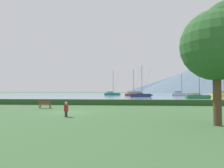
{
  "coord_description": "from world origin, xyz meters",
  "views": [
    {
      "loc": [
        5.97,
        -20.33,
        2.12
      ],
      "look_at": [
        0.02,
        41.94,
        4.32
      ],
      "focal_mm": 32.94,
      "sensor_mm": 36.0,
      "label": 1
    }
  ],
  "objects_px": {
    "sailboat_slip_0": "(223,95)",
    "sailboat_slip_4": "(198,96)",
    "sailboat_slip_1": "(181,94)",
    "sailboat_slip_2": "(141,95)",
    "sailboat_slip_5": "(112,94)",
    "park_bench_near_path": "(45,104)",
    "park_tree": "(219,41)",
    "sailboat_slip_6": "(133,94)",
    "person_seated_viewer": "(66,109)"
  },
  "relations": [
    {
      "from": "sailboat_slip_0",
      "to": "sailboat_slip_4",
      "type": "relative_size",
      "value": 1.1
    },
    {
      "from": "sailboat_slip_1",
      "to": "sailboat_slip_4",
      "type": "height_order",
      "value": "sailboat_slip_4"
    },
    {
      "from": "sailboat_slip_2",
      "to": "sailboat_slip_5",
      "type": "relative_size",
      "value": 0.88
    },
    {
      "from": "park_bench_near_path",
      "to": "park_tree",
      "type": "distance_m",
      "value": 20.02
    },
    {
      "from": "sailboat_slip_4",
      "to": "sailboat_slip_6",
      "type": "relative_size",
      "value": 0.88
    },
    {
      "from": "sailboat_slip_4",
      "to": "sailboat_slip_1",
      "type": "bearing_deg",
      "value": 81.44
    },
    {
      "from": "sailboat_slip_5",
      "to": "sailboat_slip_6",
      "type": "xyz_separation_m",
      "value": [
        10.56,
        -11.84,
        -0.08
      ]
    },
    {
      "from": "sailboat_slip_2",
      "to": "sailboat_slip_4",
      "type": "relative_size",
      "value": 1.08
    },
    {
      "from": "sailboat_slip_0",
      "to": "sailboat_slip_4",
      "type": "distance_m",
      "value": 21.87
    },
    {
      "from": "sailboat_slip_4",
      "to": "park_tree",
      "type": "xyz_separation_m",
      "value": [
        -13.35,
        -47.2,
        4.61
      ]
    },
    {
      "from": "sailboat_slip_0",
      "to": "sailboat_slip_5",
      "type": "bearing_deg",
      "value": 138.87
    },
    {
      "from": "sailboat_slip_0",
      "to": "sailboat_slip_5",
      "type": "height_order",
      "value": "sailboat_slip_5"
    },
    {
      "from": "sailboat_slip_1",
      "to": "sailboat_slip_6",
      "type": "bearing_deg",
      "value": -176.33
    },
    {
      "from": "sailboat_slip_2",
      "to": "sailboat_slip_6",
      "type": "bearing_deg",
      "value": 96.21
    },
    {
      "from": "sailboat_slip_0",
      "to": "sailboat_slip_1",
      "type": "xyz_separation_m",
      "value": [
        -10.58,
        18.21,
        -0.03
      ]
    },
    {
      "from": "sailboat_slip_6",
      "to": "sailboat_slip_0",
      "type": "bearing_deg",
      "value": -29.44
    },
    {
      "from": "sailboat_slip_0",
      "to": "person_seated_viewer",
      "type": "distance_m",
      "value": 71.72
    },
    {
      "from": "sailboat_slip_0",
      "to": "person_seated_viewer",
      "type": "xyz_separation_m",
      "value": [
        -38.03,
        -60.81,
        -0.07
      ]
    },
    {
      "from": "park_tree",
      "to": "sailboat_slip_0",
      "type": "bearing_deg",
      "value": 66.96
    },
    {
      "from": "park_tree",
      "to": "sailboat_slip_1",
      "type": "bearing_deg",
      "value": 78.55
    },
    {
      "from": "sailboat_slip_5",
      "to": "sailboat_slip_6",
      "type": "bearing_deg",
      "value": -49.43
    },
    {
      "from": "sailboat_slip_4",
      "to": "park_bench_near_path",
      "type": "xyz_separation_m",
      "value": [
        -29.36,
        -36.14,
        -0.11
      ]
    },
    {
      "from": "sailboat_slip_6",
      "to": "park_bench_near_path",
      "type": "height_order",
      "value": "sailboat_slip_6"
    },
    {
      "from": "sailboat_slip_0",
      "to": "person_seated_viewer",
      "type": "height_order",
      "value": "sailboat_slip_0"
    },
    {
      "from": "sailboat_slip_0",
      "to": "park_bench_near_path",
      "type": "height_order",
      "value": "sailboat_slip_0"
    },
    {
      "from": "sailboat_slip_5",
      "to": "person_seated_viewer",
      "type": "xyz_separation_m",
      "value": [
        4.76,
        -90.2,
        -0.07
      ]
    },
    {
      "from": "sailboat_slip_1",
      "to": "sailboat_slip_4",
      "type": "relative_size",
      "value": 0.91
    },
    {
      "from": "sailboat_slip_4",
      "to": "sailboat_slip_6",
      "type": "distance_m",
      "value": 39.01
    },
    {
      "from": "sailboat_slip_1",
      "to": "park_bench_near_path",
      "type": "distance_m",
      "value": 78.38
    },
    {
      "from": "sailboat_slip_6",
      "to": "park_tree",
      "type": "distance_m",
      "value": 81.92
    },
    {
      "from": "person_seated_viewer",
      "to": "sailboat_slip_6",
      "type": "bearing_deg",
      "value": 96.96
    },
    {
      "from": "sailboat_slip_6",
      "to": "sailboat_slip_4",
      "type": "bearing_deg",
      "value": -62.84
    },
    {
      "from": "person_seated_viewer",
      "to": "park_tree",
      "type": "distance_m",
      "value": 12.16
    },
    {
      "from": "sailboat_slip_2",
      "to": "park_bench_near_path",
      "type": "bearing_deg",
      "value": -107.98
    },
    {
      "from": "sailboat_slip_2",
      "to": "sailboat_slip_4",
      "type": "height_order",
      "value": "sailboat_slip_2"
    },
    {
      "from": "sailboat_slip_6",
      "to": "park_tree",
      "type": "xyz_separation_m",
      "value": [
        4.98,
        -81.64,
        4.57
      ]
    },
    {
      "from": "sailboat_slip_0",
      "to": "park_tree",
      "type": "bearing_deg",
      "value": -119.68
    },
    {
      "from": "sailboat_slip_0",
      "to": "sailboat_slip_2",
      "type": "bearing_deg",
      "value": 172.82
    },
    {
      "from": "sailboat_slip_2",
      "to": "sailboat_slip_5",
      "type": "xyz_separation_m",
      "value": [
        -13.46,
        29.12,
        0.02
      ]
    },
    {
      "from": "sailboat_slip_4",
      "to": "person_seated_viewer",
      "type": "xyz_separation_m",
      "value": [
        -24.13,
        -43.92,
        0.05
      ]
    },
    {
      "from": "sailboat_slip_1",
      "to": "sailboat_slip_6",
      "type": "xyz_separation_m",
      "value": [
        -21.65,
        -0.66,
        -0.05
      ]
    },
    {
      "from": "sailboat_slip_0",
      "to": "sailboat_slip_1",
      "type": "distance_m",
      "value": 21.06
    },
    {
      "from": "sailboat_slip_4",
      "to": "park_tree",
      "type": "height_order",
      "value": "sailboat_slip_4"
    },
    {
      "from": "park_bench_near_path",
      "to": "person_seated_viewer",
      "type": "bearing_deg",
      "value": -53.14
    },
    {
      "from": "sailboat_slip_4",
      "to": "sailboat_slip_6",
      "type": "height_order",
      "value": "sailboat_slip_6"
    },
    {
      "from": "park_bench_near_path",
      "to": "sailboat_slip_6",
      "type": "bearing_deg",
      "value": 84.08
    },
    {
      "from": "sailboat_slip_5",
      "to": "sailboat_slip_6",
      "type": "distance_m",
      "value": 15.87
    },
    {
      "from": "sailboat_slip_0",
      "to": "park_bench_near_path",
      "type": "relative_size",
      "value": 7.78
    },
    {
      "from": "sailboat_slip_0",
      "to": "park_tree",
      "type": "height_order",
      "value": "sailboat_slip_0"
    },
    {
      "from": "sailboat_slip_1",
      "to": "park_bench_near_path",
      "type": "height_order",
      "value": "sailboat_slip_1"
    }
  ]
}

